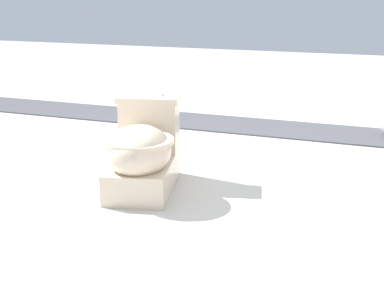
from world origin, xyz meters
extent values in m
plane|color=beige|center=(0.00, 0.00, 0.00)|extent=(14.00, 14.00, 0.00)
cube|color=#4C4C51|center=(-1.35, 0.50, 0.01)|extent=(0.56, 8.00, 0.01)
cube|color=beige|center=(0.27, 0.26, 0.09)|extent=(0.66, 0.47, 0.17)
ellipsoid|color=beige|center=(0.37, 0.28, 0.26)|extent=(0.51, 0.45, 0.28)
cylinder|color=beige|center=(0.37, 0.28, 0.32)|extent=(0.47, 0.47, 0.03)
cube|color=beige|center=(0.06, 0.21, 0.32)|extent=(0.25, 0.37, 0.30)
cube|color=beige|center=(0.06, 0.21, 0.49)|extent=(0.28, 0.40, 0.04)
cylinder|color=silver|center=(0.05, 0.29, 0.51)|extent=(0.02, 0.02, 0.01)
camera|label=1|loc=(2.89, 1.53, 1.11)|focal=50.00mm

